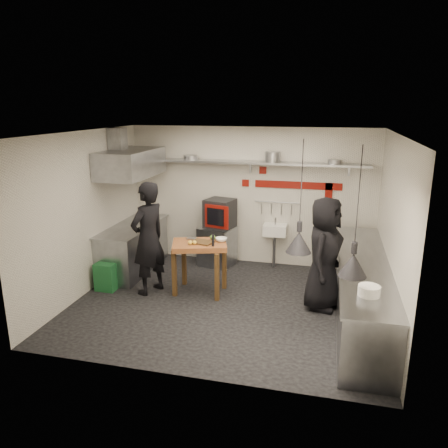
% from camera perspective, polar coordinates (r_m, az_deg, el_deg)
% --- Properties ---
extents(floor, '(5.00, 5.00, 0.00)m').
position_cam_1_polar(floor, '(7.43, 0.27, -10.31)').
color(floor, black).
rests_on(floor, ground).
extents(ceiling, '(5.00, 5.00, 0.00)m').
position_cam_1_polar(ceiling, '(6.71, 0.31, 11.78)').
color(ceiling, beige).
rests_on(ceiling, floor).
extents(wall_back, '(5.00, 0.04, 2.80)m').
position_cam_1_polar(wall_back, '(8.94, 3.46, 3.60)').
color(wall_back, beige).
rests_on(wall_back, floor).
extents(wall_front, '(5.00, 0.04, 2.80)m').
position_cam_1_polar(wall_front, '(5.02, -5.38, -5.95)').
color(wall_front, beige).
rests_on(wall_front, floor).
extents(wall_left, '(0.04, 4.20, 2.80)m').
position_cam_1_polar(wall_left, '(7.89, -17.65, 1.30)').
color(wall_left, beige).
rests_on(wall_left, floor).
extents(wall_right, '(0.04, 4.20, 2.80)m').
position_cam_1_polar(wall_right, '(6.82, 21.16, -1.16)').
color(wall_right, beige).
rests_on(wall_right, floor).
extents(red_band_horiz, '(1.70, 0.02, 0.14)m').
position_cam_1_polar(red_band_horiz, '(8.75, 9.62, 5.02)').
color(red_band_horiz, maroon).
rests_on(red_band_horiz, wall_back).
extents(red_band_vert, '(0.14, 0.02, 1.10)m').
position_cam_1_polar(red_band_vert, '(8.82, 13.36, 1.72)').
color(red_band_vert, maroon).
rests_on(red_band_vert, wall_back).
extents(red_tile_a, '(0.14, 0.02, 0.14)m').
position_cam_1_polar(red_tile_a, '(8.78, 5.11, 7.00)').
color(red_tile_a, maroon).
rests_on(red_tile_a, wall_back).
extents(red_tile_b, '(0.14, 0.02, 0.14)m').
position_cam_1_polar(red_tile_b, '(8.88, 2.83, 5.37)').
color(red_tile_b, maroon).
rests_on(red_tile_b, wall_back).
extents(back_shelf, '(4.60, 0.34, 0.04)m').
position_cam_1_polar(back_shelf, '(8.64, 3.32, 8.04)').
color(back_shelf, gray).
rests_on(back_shelf, wall_back).
extents(shelf_bracket_left, '(0.04, 0.06, 0.24)m').
position_cam_1_polar(shelf_bracket_left, '(9.33, -8.17, 7.83)').
color(shelf_bracket_left, gray).
rests_on(shelf_bracket_left, wall_back).
extents(shelf_bracket_mid, '(0.04, 0.06, 0.24)m').
position_cam_1_polar(shelf_bracket_mid, '(8.80, 3.49, 7.51)').
color(shelf_bracket_mid, gray).
rests_on(shelf_bracket_mid, wall_back).
extents(shelf_bracket_right, '(0.04, 0.06, 0.24)m').
position_cam_1_polar(shelf_bracket_right, '(8.67, 16.02, 6.82)').
color(shelf_bracket_right, gray).
rests_on(shelf_bracket_right, wall_back).
extents(pan_far_left, '(0.37, 0.37, 0.09)m').
position_cam_1_polar(pan_far_left, '(8.93, -4.37, 8.68)').
color(pan_far_left, gray).
rests_on(pan_far_left, back_shelf).
extents(pan_mid_left, '(0.32, 0.32, 0.07)m').
position_cam_1_polar(pan_mid_left, '(8.93, -4.22, 8.61)').
color(pan_mid_left, gray).
rests_on(pan_mid_left, back_shelf).
extents(stock_pot, '(0.36, 0.36, 0.20)m').
position_cam_1_polar(stock_pot, '(8.56, 6.34, 8.71)').
color(stock_pot, gray).
rests_on(stock_pot, back_shelf).
extents(pan_right, '(0.30, 0.30, 0.08)m').
position_cam_1_polar(pan_right, '(8.49, 14.19, 7.88)').
color(pan_right, gray).
rests_on(pan_right, back_shelf).
extents(oven_stand, '(0.78, 0.73, 0.80)m').
position_cam_1_polar(oven_stand, '(8.99, -0.88, -2.91)').
color(oven_stand, gray).
rests_on(oven_stand, floor).
extents(combi_oven, '(0.65, 0.62, 0.58)m').
position_cam_1_polar(combi_oven, '(8.82, -0.53, 1.40)').
color(combi_oven, black).
rests_on(combi_oven, oven_stand).
extents(oven_door, '(0.51, 0.16, 0.46)m').
position_cam_1_polar(oven_door, '(8.56, -0.96, 0.96)').
color(oven_door, maroon).
rests_on(oven_door, combi_oven).
extents(oven_glass, '(0.36, 0.11, 0.34)m').
position_cam_1_polar(oven_glass, '(8.54, -1.13, 0.93)').
color(oven_glass, black).
rests_on(oven_glass, oven_door).
extents(hand_sink, '(0.46, 0.34, 0.22)m').
position_cam_1_polar(hand_sink, '(8.83, 6.69, -0.77)').
color(hand_sink, white).
rests_on(hand_sink, wall_back).
extents(sink_tap, '(0.03, 0.03, 0.14)m').
position_cam_1_polar(sink_tap, '(8.79, 6.73, 0.36)').
color(sink_tap, gray).
rests_on(sink_tap, hand_sink).
extents(sink_drain, '(0.06, 0.06, 0.66)m').
position_cam_1_polar(sink_drain, '(8.93, 6.57, -3.55)').
color(sink_drain, gray).
rests_on(sink_drain, floor).
extents(utensil_rail, '(0.90, 0.02, 0.02)m').
position_cam_1_polar(utensil_rail, '(8.84, 6.91, 2.84)').
color(utensil_rail, gray).
rests_on(utensil_rail, wall_back).
extents(counter_right, '(0.70, 3.80, 0.90)m').
position_cam_1_polar(counter_right, '(7.10, 17.59, -8.36)').
color(counter_right, gray).
rests_on(counter_right, floor).
extents(counter_right_top, '(0.76, 3.90, 0.03)m').
position_cam_1_polar(counter_right_top, '(6.93, 17.90, -4.83)').
color(counter_right_top, gray).
rests_on(counter_right_top, counter_right).
extents(plate_stack, '(0.29, 0.29, 0.13)m').
position_cam_1_polar(plate_stack, '(5.74, 18.42, -8.28)').
color(plate_stack, white).
rests_on(plate_stack, counter_right_top).
extents(small_bowl_right, '(0.23, 0.23, 0.05)m').
position_cam_1_polar(small_bowl_right, '(5.78, 18.17, -8.52)').
color(small_bowl_right, white).
rests_on(small_bowl_right, counter_right_top).
extents(counter_left, '(0.70, 1.90, 0.90)m').
position_cam_1_polar(counter_left, '(8.87, -11.73, -3.16)').
color(counter_left, gray).
rests_on(counter_left, floor).
extents(counter_left_top, '(0.76, 2.00, 0.03)m').
position_cam_1_polar(counter_left_top, '(8.73, -11.90, -0.27)').
color(counter_left_top, gray).
rests_on(counter_left_top, counter_left).
extents(extractor_hood, '(0.78, 1.60, 0.50)m').
position_cam_1_polar(extractor_hood, '(8.47, -12.05, 7.78)').
color(extractor_hood, gray).
rests_on(extractor_hood, ceiling).
extents(hood_duct, '(0.28, 0.28, 0.50)m').
position_cam_1_polar(hood_duct, '(8.54, -13.74, 10.45)').
color(hood_duct, gray).
rests_on(hood_duct, ceiling).
extents(green_bin, '(0.37, 0.37, 0.50)m').
position_cam_1_polar(green_bin, '(8.15, -14.98, -6.54)').
color(green_bin, '#175527').
rests_on(green_bin, floor).
extents(prep_table, '(1.07, 0.88, 0.92)m').
position_cam_1_polar(prep_table, '(7.69, -3.18, -5.70)').
color(prep_table, brown).
rests_on(prep_table, floor).
extents(cutting_board, '(0.43, 0.35, 0.02)m').
position_cam_1_polar(cutting_board, '(7.51, -2.92, -2.38)').
color(cutting_board, '#4C3218').
rests_on(cutting_board, prep_table).
extents(pepper_mill, '(0.05, 0.05, 0.20)m').
position_cam_1_polar(pepper_mill, '(7.30, -1.45, -2.16)').
color(pepper_mill, black).
rests_on(pepper_mill, prep_table).
extents(lemon_a, '(0.09, 0.09, 0.07)m').
position_cam_1_polar(lemon_a, '(7.41, -4.45, -2.42)').
color(lemon_a, gold).
rests_on(lemon_a, prep_table).
extents(lemon_b, '(0.08, 0.08, 0.07)m').
position_cam_1_polar(lemon_b, '(7.42, -3.87, -2.42)').
color(lemon_b, gold).
rests_on(lemon_b, prep_table).
extents(veg_ball, '(0.11, 0.11, 0.10)m').
position_cam_1_polar(veg_ball, '(7.64, -1.48, -1.75)').
color(veg_ball, '#5A9937').
rests_on(veg_ball, prep_table).
extents(steel_tray, '(0.18, 0.14, 0.03)m').
position_cam_1_polar(steel_tray, '(7.70, -4.24, -1.93)').
color(steel_tray, gray).
rests_on(steel_tray, prep_table).
extents(bowl, '(0.24, 0.24, 0.06)m').
position_cam_1_polar(bowl, '(7.57, -0.36, -2.05)').
color(bowl, white).
rests_on(bowl, prep_table).
extents(heat_lamp_near, '(0.36, 0.36, 1.51)m').
position_cam_1_polar(heat_lamp_near, '(5.78, 10.01, 3.43)').
color(heat_lamp_near, black).
rests_on(heat_lamp_near, ceiling).
extents(heat_lamp_far, '(0.40, 0.40, 1.53)m').
position_cam_1_polar(heat_lamp_far, '(5.16, 17.01, 1.40)').
color(heat_lamp_far, black).
rests_on(heat_lamp_far, ceiling).
extents(chef_left, '(0.72, 0.85, 1.98)m').
position_cam_1_polar(chef_left, '(7.63, -9.86, -1.88)').
color(chef_left, black).
rests_on(chef_left, floor).
extents(chef_right, '(0.79, 1.02, 1.84)m').
position_cam_1_polar(chef_right, '(7.14, 12.95, -3.81)').
color(chef_right, black).
rests_on(chef_right, floor).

